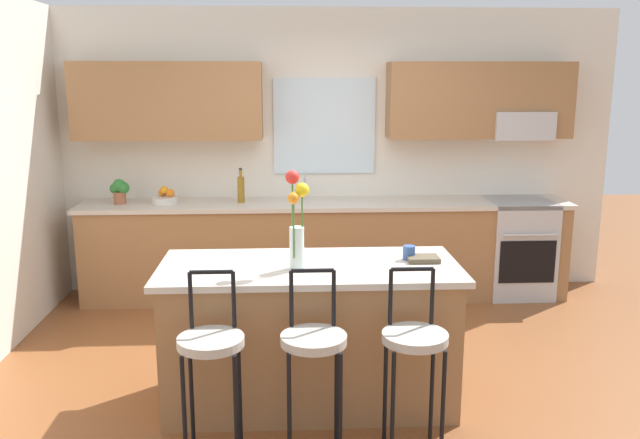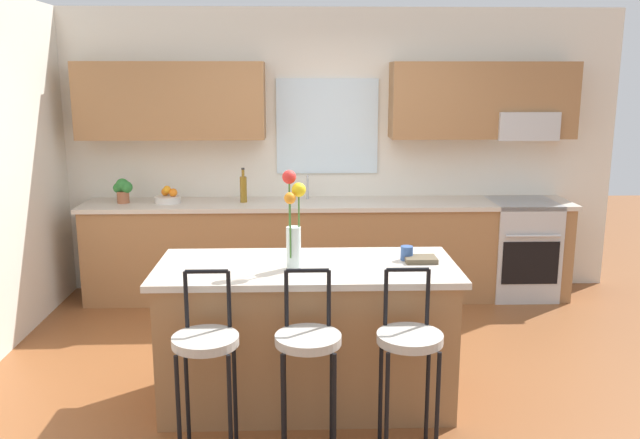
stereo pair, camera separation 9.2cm
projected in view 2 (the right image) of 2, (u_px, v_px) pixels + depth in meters
ground_plane at (338, 372)px, 4.72m from camera, size 14.00×14.00×0.00m
back_wall_assembly at (331, 136)px, 6.34m from camera, size 5.60×0.50×2.70m
counter_run at (328, 249)px, 6.28m from camera, size 4.56×0.64×0.92m
sink_faucet at (308, 185)px, 6.29m from camera, size 0.02×0.13×0.23m
oven_range at (520, 248)px, 6.32m from camera, size 0.60×0.64×0.92m
kitchen_island at (307, 333)px, 4.22m from camera, size 1.87×0.83×0.92m
bar_stool_near at (206, 349)px, 3.55m from camera, size 0.36×0.36×1.04m
bar_stool_middle at (308, 347)px, 3.57m from camera, size 0.36×0.36×1.04m
bar_stool_far at (409, 346)px, 3.59m from camera, size 0.36×0.36×1.04m
flower_vase at (293, 222)px, 3.98m from camera, size 0.14×0.15×0.60m
mug_ceramic at (407, 253)px, 4.22m from camera, size 0.08×0.08×0.09m
cookbook at (420, 259)px, 4.18m from camera, size 0.20×0.15×0.03m
fruit_bowl_oranges at (168, 197)px, 6.13m from camera, size 0.24×0.24×0.16m
bottle_olive_oil at (243, 189)px, 6.13m from camera, size 0.06×0.06×0.32m
potted_plant_small at (123, 189)px, 6.10m from camera, size 0.18×0.12×0.23m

